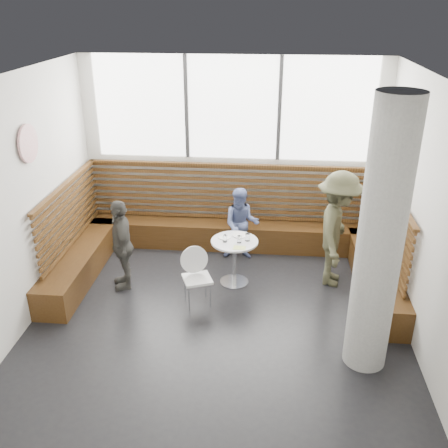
# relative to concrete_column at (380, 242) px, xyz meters

# --- Properties ---
(room) EXTENTS (5.00, 5.00, 3.20)m
(room) POSITION_rel_concrete_column_xyz_m (-1.85, 0.60, 0.00)
(room) COLOR silver
(room) RESTS_ON ground
(booth) EXTENTS (5.00, 2.50, 1.44)m
(booth) POSITION_rel_concrete_column_xyz_m (-1.85, 2.37, -1.19)
(booth) COLOR #3C240F
(booth) RESTS_ON ground
(concrete_column) EXTENTS (0.50, 0.50, 3.20)m
(concrete_column) POSITION_rel_concrete_column_xyz_m (0.00, 0.00, 0.00)
(concrete_column) COLOR gray
(concrete_column) RESTS_ON ground
(wall_art) EXTENTS (0.03, 0.50, 0.50)m
(wall_art) POSITION_rel_concrete_column_xyz_m (-4.31, 1.00, 0.70)
(wall_art) COLOR white
(wall_art) RESTS_ON room
(cafe_table) EXTENTS (0.70, 0.70, 0.72)m
(cafe_table) POSITION_rel_concrete_column_xyz_m (-1.70, 1.64, -1.08)
(cafe_table) COLOR silver
(cafe_table) RESTS_ON ground
(cafe_chair) EXTENTS (0.40, 0.39, 0.83)m
(cafe_chair) POSITION_rel_concrete_column_xyz_m (-2.17, 1.07, -1.12)
(cafe_chair) COLOR white
(cafe_chair) RESTS_ON ground
(adult_man) EXTENTS (0.87, 1.25, 1.77)m
(adult_man) POSITION_rel_concrete_column_xyz_m (-0.19, 1.81, -0.71)
(adult_man) COLOR #46462E
(adult_man) RESTS_ON ground
(child_back) EXTENTS (0.61, 0.48, 1.22)m
(child_back) POSITION_rel_concrete_column_xyz_m (-1.65, 2.47, -0.99)
(child_back) COLOR #5D6BA2
(child_back) RESTS_ON ground
(child_left) EXTENTS (0.59, 0.88, 1.39)m
(child_left) POSITION_rel_concrete_column_xyz_m (-3.34, 1.41, -0.91)
(child_left) COLOR #44433E
(child_left) RESTS_ON ground
(plate_near) EXTENTS (0.18, 0.18, 0.01)m
(plate_near) POSITION_rel_concrete_column_xyz_m (-1.86, 1.72, -0.87)
(plate_near) COLOR white
(plate_near) RESTS_ON cafe_table
(plate_far) EXTENTS (0.22, 0.22, 0.02)m
(plate_far) POSITION_rel_concrete_column_xyz_m (-1.63, 1.81, -0.87)
(plate_far) COLOR white
(plate_far) RESTS_ON cafe_table
(glass_left) EXTENTS (0.07, 0.07, 0.10)m
(glass_left) POSITION_rel_concrete_column_xyz_m (-1.83, 1.59, -0.83)
(glass_left) COLOR white
(glass_left) RESTS_ON cafe_table
(glass_mid) EXTENTS (0.06, 0.06, 0.10)m
(glass_mid) POSITION_rel_concrete_column_xyz_m (-1.62, 1.58, -0.83)
(glass_mid) COLOR white
(glass_mid) RESTS_ON cafe_table
(glass_right) EXTENTS (0.07, 0.07, 0.11)m
(glass_right) POSITION_rel_concrete_column_xyz_m (-1.50, 1.66, -0.82)
(glass_right) COLOR white
(glass_right) RESTS_ON cafe_table
(menu_card) EXTENTS (0.19, 0.14, 0.00)m
(menu_card) POSITION_rel_concrete_column_xyz_m (-1.61, 1.41, -0.88)
(menu_card) COLOR #A5C64C
(menu_card) RESTS_ON cafe_table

